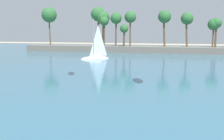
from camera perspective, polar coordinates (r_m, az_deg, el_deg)
sea at (r=67.57m, az=9.20°, el=2.40°), size 220.00×109.93×0.06m
palm_headland at (r=82.54m, az=7.89°, el=6.55°), size 82.19×6.50×13.42m
sailboat_near_shore at (r=64.51m, az=-3.31°, el=3.03°), size 6.58×5.51×9.66m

